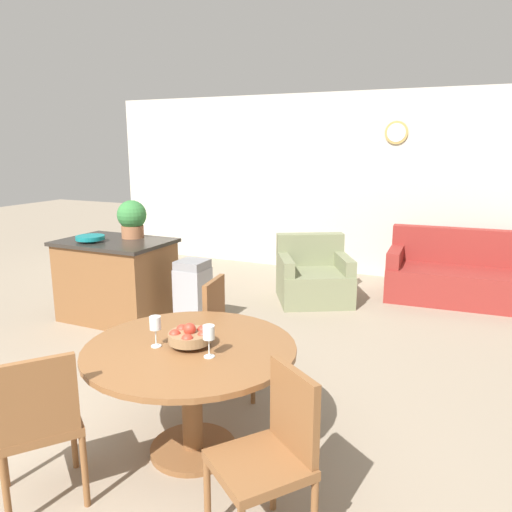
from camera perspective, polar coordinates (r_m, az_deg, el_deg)
wall_back at (r=7.70m, az=10.05°, el=8.03°), size 8.00×0.09×2.70m
dining_table at (r=3.23m, az=-7.44°, el=-12.86°), size 1.32×1.32×0.73m
dining_chair_near_left at (r=3.03m, az=-23.54°, el=-16.80°), size 0.59×0.59×0.91m
dining_chair_near_right at (r=2.58m, az=1.85°, el=-21.26°), size 0.59×0.59×0.91m
dining_chair_far_side at (r=4.03m, az=-3.16°, el=-8.23°), size 0.48×0.48×0.91m
fruit_bowl at (r=3.13m, az=-7.56°, el=-9.06°), size 0.27×0.27×0.15m
wine_glass_left at (r=3.14m, az=-11.44°, el=-7.67°), size 0.07×0.07×0.20m
wine_glass_right at (r=2.94m, az=-5.42°, el=-8.85°), size 0.07×0.07×0.20m
kitchen_island at (r=5.85m, az=-15.63°, el=-2.61°), size 1.21×0.84×0.91m
teal_bowl at (r=5.73m, az=-18.42°, el=1.98°), size 0.31×0.31×0.07m
potted_plant at (r=5.82m, az=-13.99°, el=4.23°), size 0.33×0.33×0.43m
trash_bin at (r=5.40m, az=-7.20°, el=-4.42°), size 0.31×0.32×0.75m
couch at (r=6.85m, az=23.93°, el=-2.40°), size 2.20×0.99×0.88m
armchair at (r=6.38m, az=6.58°, el=-2.60°), size 1.17×1.16×0.81m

